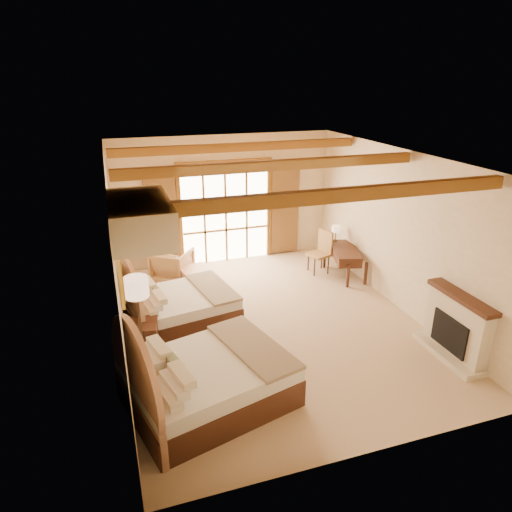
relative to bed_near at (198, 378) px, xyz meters
name	(u,v)px	position (x,y,z in m)	size (l,w,h in m)	color
floor	(271,323)	(1.81, 1.89, -0.45)	(7.00, 7.00, 0.00)	tan
wall_back	(225,200)	(1.81, 5.39, 1.15)	(5.50, 5.50, 0.00)	beige
wall_left	(116,264)	(-0.94, 1.89, 1.15)	(7.00, 7.00, 0.00)	beige
wall_right	(401,231)	(4.56, 1.89, 1.15)	(7.00, 7.00, 0.00)	beige
ceiling	(273,158)	(1.81, 1.89, 2.75)	(7.00, 7.00, 0.00)	#BC7A3C
ceiling_beams	(273,165)	(1.81, 1.89, 2.63)	(5.39, 4.60, 0.18)	brown
french_doors	(226,214)	(1.81, 5.33, 0.80)	(3.95, 0.08, 2.60)	white
fireplace	(456,329)	(4.41, -0.11, 0.06)	(0.46, 1.40, 1.16)	beige
painting	(120,273)	(-0.89, 1.14, 1.30)	(0.06, 0.95, 0.75)	yellow
canopy_valance	(140,218)	(-0.59, -0.11, 2.50)	(0.70, 1.40, 0.45)	beige
bed_near	(198,378)	(0.00, 0.00, 0.00)	(2.67, 2.23, 1.48)	#422112
bed_far	(174,305)	(0.02, 2.46, -0.06)	(2.22, 1.82, 1.30)	#422112
nightstand	(142,340)	(-0.66, 1.52, -0.13)	(0.53, 0.53, 0.64)	#422112
floor_lamp	(137,294)	(-0.69, 0.94, 1.03)	(0.37, 0.37, 1.74)	#332617
armchair	(172,265)	(0.29, 4.51, -0.07)	(0.81, 0.84, 0.76)	tan
ottoman	(195,277)	(0.71, 3.99, -0.23)	(0.61, 0.61, 0.44)	tan
desk	(345,261)	(4.24, 3.48, -0.08)	(0.90, 1.39, 0.69)	#422112
desk_chair	(319,260)	(3.77, 3.87, -0.13)	(0.59, 0.58, 1.04)	#9F7041
desk_lamp	(336,229)	(4.26, 4.05, 0.54)	(0.19, 0.19, 0.39)	#332617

